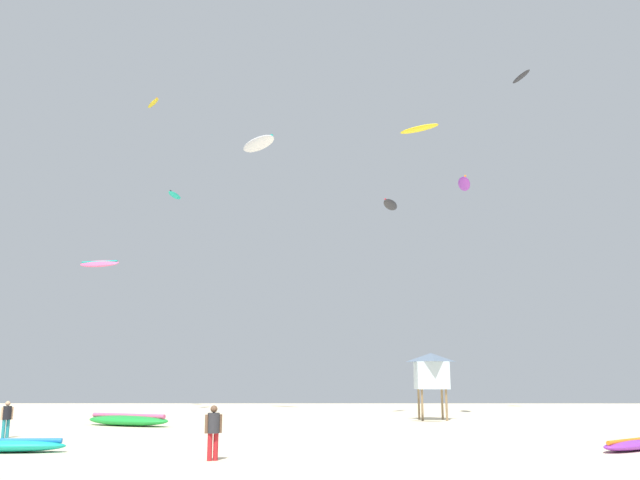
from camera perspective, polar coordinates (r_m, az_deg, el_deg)
The scene contains 14 objects.
person_foreground at distance 21.54m, azimuth -9.16°, elevation -15.69°, with size 0.50×0.37×1.65m.
person_midground at distance 32.47m, azimuth -25.35°, elevation -13.55°, with size 0.40×0.38×1.55m.
kite_grounded_near at distance 38.92m, azimuth -16.20°, elevation -14.65°, with size 5.55×3.74×0.68m.
kite_grounded_mid at distance 26.71m, azimuth 25.19°, elevation -15.65°, with size 3.24×2.91×0.40m.
kite_grounded_far at distance 25.97m, azimuth -25.24°, elevation -15.73°, with size 3.94×1.42×0.49m.
lifeguard_tower at distance 43.48m, azimuth 9.55°, elevation -11.01°, with size 2.30×2.30×4.15m.
kite_aloft_0 at distance 42.34m, azimuth -18.44°, elevation -1.93°, with size 2.65×1.23×0.65m.
kite_aloft_1 at distance 35.91m, azimuth 8.53°, elevation 9.44°, with size 2.18×1.77×0.23m.
kite_aloft_2 at distance 57.51m, azimuth -12.40°, elevation 3.78°, with size 0.96×2.47×0.29m.
kite_aloft_3 at distance 49.77m, azimuth 6.08°, elevation 3.04°, with size 1.77×2.79×0.69m.
kite_aloft_4 at distance 49.45m, azimuth 12.29°, elevation 4.74°, with size 1.43×3.35×0.71m.
kite_aloft_5 at distance 57.33m, azimuth -5.33°, elevation 8.25°, with size 3.78×4.17×1.02m.
kite_aloft_6 at distance 64.18m, azimuth -14.16°, elevation 11.35°, with size 1.87×2.44×0.53m.
kite_aloft_7 at distance 60.04m, azimuth 16.91°, elevation 13.30°, with size 1.31×2.72×0.47m.
Camera 1 is at (0.23, -14.94, 2.38)m, focal length 37.20 mm.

